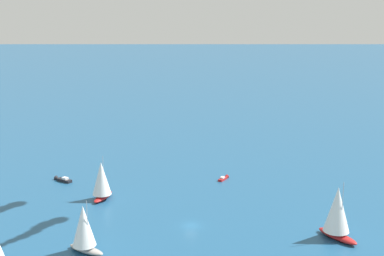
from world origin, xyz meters
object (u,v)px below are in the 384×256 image
Objects in this scene: sailboat_near_centre at (84,228)px; motorboat_far_stbd at (224,178)px; sailboat_ahead at (102,180)px; motorboat_outer_ring_b at (62,180)px; sailboat_offshore at (337,212)px.

motorboat_far_stbd is (31.69, -51.94, -5.09)m from sailboat_near_centre.
sailboat_ahead reaches higher than motorboat_far_stbd.
motorboat_outer_ring_b is (21.42, 6.91, -5.12)m from sailboat_ahead.
motorboat_outer_ring_b is at bearing 35.12° from sailboat_offshore.
motorboat_far_stbd is at bearing 2.68° from sailboat_offshore.
sailboat_ahead reaches higher than sailboat_near_centre.
sailboat_near_centre is 2.44× the size of motorboat_far_stbd.
motorboat_far_stbd is at bearing -87.98° from sailboat_ahead.
motorboat_outer_ring_b is at bearing 66.76° from motorboat_far_stbd.
sailboat_ahead is 1.89× the size of motorboat_outer_ring_b.
sailboat_ahead is (-1.40, 39.71, 5.23)m from motorboat_far_stbd.
motorboat_outer_ring_b is (20.02, 46.62, 0.12)m from motorboat_far_stbd.
sailboat_near_centre is 0.86× the size of sailboat_offshore.
motorboat_far_stbd is 0.35× the size of sailboat_offshore.
motorboat_outer_ring_b reaches higher than motorboat_far_stbd.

